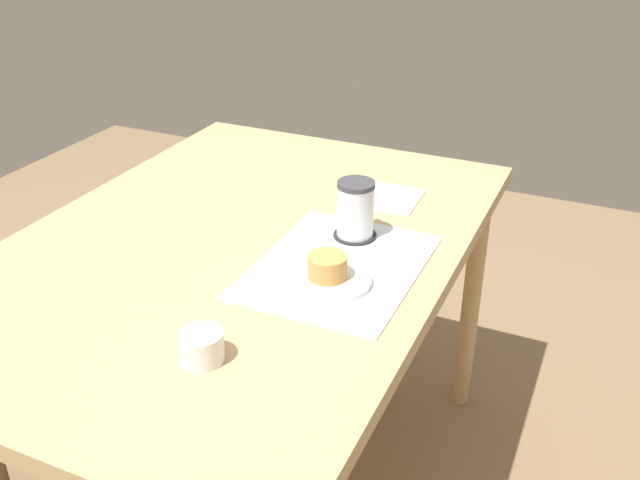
% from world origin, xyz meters
% --- Properties ---
extents(dining_table, '(1.28, 0.89, 0.74)m').
position_xyz_m(dining_table, '(0.00, 0.00, 0.67)').
color(dining_table, tan).
rests_on(dining_table, ground_plane).
extents(placemat, '(0.40, 0.30, 0.00)m').
position_xyz_m(placemat, '(-0.01, -0.24, 0.74)').
color(placemat, white).
rests_on(placemat, dining_table).
extents(pastry_plate, '(0.17, 0.17, 0.01)m').
position_xyz_m(pastry_plate, '(-0.08, -0.24, 0.75)').
color(pastry_plate, silver).
rests_on(pastry_plate, placemat).
extents(pastry, '(0.07, 0.07, 0.04)m').
position_xyz_m(pastry, '(-0.08, -0.24, 0.78)').
color(pastry, tan).
rests_on(pastry, pastry_plate).
extents(coffee_coaster, '(0.09, 0.09, 0.00)m').
position_xyz_m(coffee_coaster, '(0.11, -0.22, 0.75)').
color(coffee_coaster, '#232328').
rests_on(coffee_coaster, placemat).
extents(coffee_mug, '(0.11, 0.08, 0.12)m').
position_xyz_m(coffee_mug, '(0.12, -0.22, 0.81)').
color(coffee_mug, white).
rests_on(coffee_mug, coffee_coaster).
extents(paper_napkin, '(0.16, 0.16, 0.00)m').
position_xyz_m(paper_napkin, '(0.33, -0.21, 0.74)').
color(paper_napkin, white).
rests_on(paper_napkin, dining_table).
extents(sugar_bowl, '(0.07, 0.07, 0.05)m').
position_xyz_m(sugar_bowl, '(-0.37, -0.15, 0.76)').
color(sugar_bowl, white).
rests_on(sugar_bowl, dining_table).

